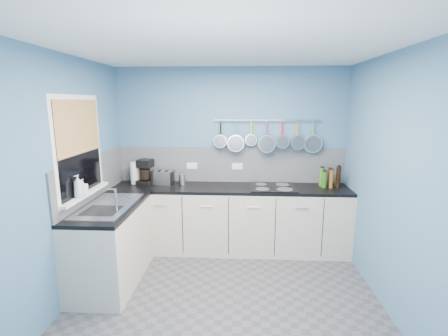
# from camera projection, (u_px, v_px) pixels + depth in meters

# --- Properties ---
(floor) EXTENTS (3.20, 3.00, 0.02)m
(floor) POSITION_uv_depth(u_px,v_px,m) (225.00, 300.00, 3.39)
(floor) COLOR #47474C
(floor) RESTS_ON ground
(ceiling) EXTENTS (3.20, 3.00, 0.02)m
(ceiling) POSITION_uv_depth(u_px,v_px,m) (225.00, 47.00, 2.89)
(ceiling) COLOR white
(ceiling) RESTS_ON ground
(wall_back) EXTENTS (3.20, 0.02, 2.50)m
(wall_back) POSITION_uv_depth(u_px,v_px,m) (230.00, 157.00, 4.62)
(wall_back) COLOR teal
(wall_back) RESTS_ON ground
(wall_front) EXTENTS (3.20, 0.02, 2.50)m
(wall_front) POSITION_uv_depth(u_px,v_px,m) (210.00, 256.00, 1.66)
(wall_front) COLOR teal
(wall_front) RESTS_ON ground
(wall_left) EXTENTS (0.02, 3.00, 2.50)m
(wall_left) POSITION_uv_depth(u_px,v_px,m) (64.00, 181.00, 3.23)
(wall_left) COLOR teal
(wall_left) RESTS_ON ground
(wall_right) EXTENTS (0.02, 3.00, 2.50)m
(wall_right) POSITION_uv_depth(u_px,v_px,m) (395.00, 186.00, 3.05)
(wall_right) COLOR teal
(wall_right) RESTS_ON ground
(backsplash_back) EXTENTS (3.20, 0.02, 0.50)m
(backsplash_back) POSITION_uv_depth(u_px,v_px,m) (230.00, 165.00, 4.62)
(backsplash_back) COLOR gray
(backsplash_back) RESTS_ON wall_back
(backsplash_left) EXTENTS (0.02, 1.80, 0.50)m
(backsplash_left) POSITION_uv_depth(u_px,v_px,m) (94.00, 177.00, 3.83)
(backsplash_left) COLOR gray
(backsplash_left) RESTS_ON wall_left
(cabinet_run_back) EXTENTS (3.20, 0.60, 0.86)m
(cabinet_run_back) POSITION_uv_depth(u_px,v_px,m) (229.00, 220.00, 4.48)
(cabinet_run_back) COLOR beige
(cabinet_run_back) RESTS_ON ground
(worktop_back) EXTENTS (3.20, 0.60, 0.04)m
(worktop_back) POSITION_uv_depth(u_px,v_px,m) (229.00, 188.00, 4.39)
(worktop_back) COLOR black
(worktop_back) RESTS_ON cabinet_run_back
(cabinet_run_left) EXTENTS (0.60, 1.20, 0.86)m
(cabinet_run_left) POSITION_uv_depth(u_px,v_px,m) (112.00, 246.00, 3.67)
(cabinet_run_left) COLOR beige
(cabinet_run_left) RESTS_ON ground
(worktop_left) EXTENTS (0.60, 1.20, 0.04)m
(worktop_left) POSITION_uv_depth(u_px,v_px,m) (109.00, 208.00, 3.58)
(worktop_left) COLOR black
(worktop_left) RESTS_ON cabinet_run_left
(window_frame) EXTENTS (0.01, 1.00, 1.10)m
(window_frame) POSITION_uv_depth(u_px,v_px,m) (79.00, 147.00, 3.46)
(window_frame) COLOR white
(window_frame) RESTS_ON wall_left
(window_glass) EXTENTS (0.01, 0.90, 1.00)m
(window_glass) POSITION_uv_depth(u_px,v_px,m) (80.00, 147.00, 3.46)
(window_glass) COLOR black
(window_glass) RESTS_ON wall_left
(bamboo_blind) EXTENTS (0.01, 0.90, 0.55)m
(bamboo_blind) POSITION_uv_depth(u_px,v_px,m) (79.00, 126.00, 3.41)
(bamboo_blind) COLOR tan
(bamboo_blind) RESTS_ON wall_left
(window_sill) EXTENTS (0.10, 0.98, 0.03)m
(window_sill) POSITION_uv_depth(u_px,v_px,m) (86.00, 194.00, 3.56)
(window_sill) COLOR white
(window_sill) RESTS_ON wall_left
(sink_unit) EXTENTS (0.50, 0.95, 0.01)m
(sink_unit) POSITION_uv_depth(u_px,v_px,m) (109.00, 206.00, 3.57)
(sink_unit) COLOR silver
(sink_unit) RESTS_ON worktop_left
(mixer_tap) EXTENTS (0.12, 0.08, 0.26)m
(mixer_tap) POSITION_uv_depth(u_px,v_px,m) (116.00, 200.00, 3.36)
(mixer_tap) COLOR silver
(mixer_tap) RESTS_ON worktop_left
(socket_left) EXTENTS (0.15, 0.01, 0.09)m
(socket_left) POSITION_uv_depth(u_px,v_px,m) (192.00, 166.00, 4.64)
(socket_left) COLOR white
(socket_left) RESTS_ON backsplash_back
(socket_right) EXTENTS (0.15, 0.01, 0.09)m
(socket_right) POSITION_uv_depth(u_px,v_px,m) (237.00, 166.00, 4.60)
(socket_right) COLOR white
(socket_right) RESTS_ON backsplash_back
(pot_rail) EXTENTS (1.45, 0.02, 0.02)m
(pot_rail) POSITION_uv_depth(u_px,v_px,m) (267.00, 120.00, 4.43)
(pot_rail) COLOR silver
(pot_rail) RESTS_ON wall_back
(soap_bottle_a) EXTENTS (0.11, 0.11, 0.24)m
(soap_bottle_a) POSITION_uv_depth(u_px,v_px,m) (78.00, 186.00, 3.35)
(soap_bottle_a) COLOR white
(soap_bottle_a) RESTS_ON window_sill
(soap_bottle_b) EXTENTS (0.09, 0.09, 0.17)m
(soap_bottle_b) POSITION_uv_depth(u_px,v_px,m) (83.00, 187.00, 3.45)
(soap_bottle_b) COLOR white
(soap_bottle_b) RESTS_ON window_sill
(paper_towel) EXTENTS (0.16, 0.16, 0.30)m
(paper_towel) POSITION_uv_depth(u_px,v_px,m) (135.00, 173.00, 4.53)
(paper_towel) COLOR white
(paper_towel) RESTS_ON worktop_back
(coffee_maker) EXTENTS (0.24, 0.25, 0.35)m
(coffee_maker) POSITION_uv_depth(u_px,v_px,m) (145.00, 172.00, 4.49)
(coffee_maker) COLOR black
(coffee_maker) RESTS_ON worktop_back
(toaster) EXTENTS (0.32, 0.23, 0.18)m
(toaster) POSITION_uv_depth(u_px,v_px,m) (163.00, 178.00, 4.51)
(toaster) COLOR silver
(toaster) RESTS_ON worktop_back
(canister) EXTENTS (0.11, 0.11, 0.14)m
(canister) POSITION_uv_depth(u_px,v_px,m) (182.00, 179.00, 4.51)
(canister) COLOR silver
(canister) RESTS_ON worktop_back
(hob) EXTENTS (0.60, 0.53, 0.01)m
(hob) POSITION_uv_depth(u_px,v_px,m) (273.00, 187.00, 4.34)
(hob) COLOR black
(hob) RESTS_ON worktop_back
(pan_0) EXTENTS (0.18, 0.10, 0.37)m
(pan_0) POSITION_uv_depth(u_px,v_px,m) (221.00, 134.00, 4.49)
(pan_0) COLOR silver
(pan_0) RESTS_ON pot_rail
(pan_1) EXTENTS (0.24, 0.11, 0.43)m
(pan_1) POSITION_uv_depth(u_px,v_px,m) (236.00, 136.00, 4.48)
(pan_1) COLOR silver
(pan_1) RESTS_ON pot_rail
(pan_2) EXTENTS (0.16, 0.06, 0.35)m
(pan_2) POSITION_uv_depth(u_px,v_px,m) (251.00, 133.00, 4.46)
(pan_2) COLOR silver
(pan_2) RESTS_ON pot_rail
(pan_3) EXTENTS (0.24, 0.12, 0.43)m
(pan_3) POSITION_uv_depth(u_px,v_px,m) (267.00, 136.00, 4.46)
(pan_3) COLOR silver
(pan_3) RESTS_ON pot_rail
(pan_4) EXTENTS (0.18, 0.13, 0.37)m
(pan_4) POSITION_uv_depth(u_px,v_px,m) (282.00, 134.00, 4.44)
(pan_4) COLOR silver
(pan_4) RESTS_ON pot_rail
(pan_5) EXTENTS (0.20, 0.10, 0.39)m
(pan_5) POSITION_uv_depth(u_px,v_px,m) (298.00, 135.00, 4.43)
(pan_5) COLOR silver
(pan_5) RESTS_ON pot_rail
(pan_6) EXTENTS (0.25, 0.06, 0.44)m
(pan_6) POSITION_uv_depth(u_px,v_px,m) (313.00, 137.00, 4.43)
(pan_6) COLOR silver
(pan_6) RESTS_ON pot_rail
(condiment_0) EXTENTS (0.06, 0.06, 0.14)m
(condiment_0) POSITION_uv_depth(u_px,v_px,m) (337.00, 181.00, 4.40)
(condiment_0) COLOR #8C5914
(condiment_0) RESTS_ON worktop_back
(condiment_1) EXTENTS (0.05, 0.05, 0.23)m
(condiment_1) POSITION_uv_depth(u_px,v_px,m) (330.00, 177.00, 4.41)
(condiment_1) COLOR #4C190C
(condiment_1) RESTS_ON worktop_back
(condiment_2) EXTENTS (0.07, 0.07, 0.25)m
(condiment_2) POSITION_uv_depth(u_px,v_px,m) (322.00, 177.00, 4.41)
(condiment_2) COLOR #3F721E
(condiment_2) RESTS_ON worktop_back
(condiment_3) EXTENTS (0.06, 0.06, 0.29)m
(condiment_3) POSITION_uv_depth(u_px,v_px,m) (338.00, 177.00, 4.30)
(condiment_3) COLOR black
(condiment_3) RESTS_ON worktop_back
(condiment_4) EXTENTS (0.05, 0.05, 0.24)m
(condiment_4) POSITION_uv_depth(u_px,v_px,m) (331.00, 179.00, 4.30)
(condiment_4) COLOR brown
(condiment_4) RESTS_ON worktop_back
(condiment_5) EXTENTS (0.07, 0.07, 0.22)m
(condiment_5) POSITION_uv_depth(u_px,v_px,m) (324.00, 180.00, 4.33)
(condiment_5) COLOR #265919
(condiment_5) RESTS_ON worktop_back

